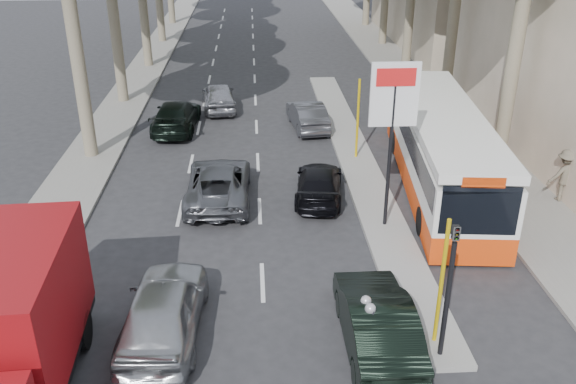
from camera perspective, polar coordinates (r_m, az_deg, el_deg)
The scene contains 18 objects.
ground at distance 16.10m, azimuth 1.03°, elevation -12.28°, with size 120.00×120.00×0.00m, color #28282B.
sidewalk_right at distance 40.13m, azimuth 10.79°, elevation 10.84°, with size 3.20×70.00×0.12m, color gray.
median_left at distance 42.44m, azimuth -13.02°, elevation 11.42°, with size 2.40×64.00×0.12m, color gray.
traffic_island at distance 25.99m, azimuth 6.36°, elevation 3.17°, with size 1.50×26.00×0.16m, color gray.
billboard at distance 19.22m, azimuth 9.74°, elevation 6.40°, with size 1.50×12.10×5.60m.
traffic_light_island at distance 14.07m, azimuth 15.01°, elevation -7.09°, with size 0.16×0.41×3.60m.
silver_hatchback at distance 15.60m, azimuth -11.57°, elevation -10.73°, with size 1.84×4.58×1.56m, color #A3A7AB.
dark_hatchback at distance 15.14m, azimuth 8.29°, elevation -11.90°, with size 1.55×4.46×1.47m, color black.
queue_car_a at distance 22.22m, azimuth -6.52°, elevation 0.86°, with size 2.25×4.88×1.36m, color #55585E.
queue_car_b at distance 22.29m, azimuth 2.92°, elevation 0.83°, with size 1.65×4.06×1.18m, color black.
queue_car_c at distance 32.48m, azimuth -6.50°, elevation 8.88°, with size 1.65×4.11×1.40m, color #9A9CA2.
queue_car_d at distance 29.45m, azimuth 1.81°, elevation 7.21°, with size 1.40×4.02×1.32m, color #47484E.
queue_car_e at distance 29.72m, azimuth -10.43°, elevation 7.03°, with size 1.94×4.77×1.38m, color black.
red_truck at distance 14.17m, azimuth -25.09°, elevation -11.97°, with size 2.73×6.49×3.40m.
city_bus at distance 23.44m, azimuth 14.10°, elevation 4.06°, with size 3.69×11.84×3.07m.
motorcycle at distance 14.80m, azimuth 7.33°, elevation -12.73°, with size 0.72×1.95×1.65m.
pedestrian_near at distance 21.31m, azimuth 19.71°, elevation -1.05°, with size 0.90×0.44×1.54m, color #3A314A.
pedestrian_far at distance 23.84m, azimuth 24.49°, elevation 1.44°, with size 1.24×0.55×1.93m, color #675F4D.
Camera 1 is at (-1.04, -12.70, 9.84)m, focal length 38.00 mm.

